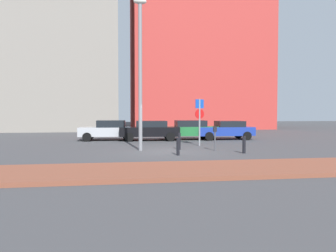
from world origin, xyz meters
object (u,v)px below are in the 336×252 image
(traffic_bollard_near, at_px, (178,146))
(street_lamp, at_px, (140,63))
(parking_sign_post, at_px, (200,116))
(parked_car_green, at_px, (189,129))
(traffic_bollard_mid, at_px, (179,141))
(parked_car_blue, at_px, (226,130))
(parked_car_black, at_px, (150,130))
(traffic_bollard_far, at_px, (244,145))
(parking_meter, at_px, (215,135))
(parked_car_silver, at_px, (109,130))

(traffic_bollard_near, bearing_deg, street_lamp, 125.32)
(parking_sign_post, height_order, traffic_bollard_near, parking_sign_post)
(parked_car_green, bearing_deg, parking_sign_post, -94.47)
(street_lamp, xyz_separation_m, traffic_bollard_mid, (2.16, 0.13, -4.24))
(parked_car_blue, bearing_deg, parked_car_black, -179.40)
(traffic_bollard_far, bearing_deg, parked_car_black, 114.90)
(parking_sign_post, relative_size, parking_meter, 2.23)
(parked_car_silver, xyz_separation_m, parking_sign_post, (5.65, -5.06, 1.05))
(parking_meter, distance_m, traffic_bollard_far, 1.81)
(parked_car_silver, bearing_deg, parking_meter, -53.06)
(parked_car_black, distance_m, parking_meter, 7.66)
(street_lamp, bearing_deg, parking_sign_post, 28.14)
(parking_meter, height_order, traffic_bollard_far, parking_meter)
(parked_car_silver, relative_size, parked_car_green, 0.97)
(parked_car_blue, relative_size, street_lamp, 0.53)
(parked_car_black, bearing_deg, street_lamp, -99.97)
(parked_car_silver, height_order, traffic_bollard_mid, parked_car_silver)
(parked_car_silver, bearing_deg, street_lamp, -75.28)
(traffic_bollard_near, bearing_deg, traffic_bollard_far, 4.65)
(traffic_bollard_mid, xyz_separation_m, traffic_bollard_far, (2.91, -2.16, -0.03))
(street_lamp, bearing_deg, parking_meter, -9.49)
(traffic_bollard_near, bearing_deg, parking_sign_post, 63.58)
(traffic_bollard_far, bearing_deg, parked_car_silver, 127.24)
(traffic_bollard_near, distance_m, traffic_bollard_mid, 2.50)
(parked_car_silver, xyz_separation_m, traffic_bollard_far, (6.93, -9.12, -0.35))
(parked_car_silver, distance_m, traffic_bollard_near, 10.04)
(parked_car_silver, relative_size, traffic_bollard_mid, 4.62)
(street_lamp, bearing_deg, traffic_bollard_mid, 3.42)
(street_lamp, bearing_deg, parked_car_silver, 104.72)
(traffic_bollard_near, bearing_deg, parked_car_blue, 58.77)
(parked_car_green, relative_size, traffic_bollard_mid, 4.74)
(parked_car_blue, height_order, traffic_bollard_far, parked_car_blue)
(parked_car_black, relative_size, street_lamp, 0.54)
(parked_car_blue, bearing_deg, street_lamp, -137.01)
(parked_car_black, xyz_separation_m, street_lamp, (-1.13, -6.45, 3.93))
(street_lamp, distance_m, traffic_bollard_mid, 4.76)
(traffic_bollard_near, xyz_separation_m, traffic_bollard_far, (3.43, 0.28, 0.00))
(parking_sign_post, bearing_deg, traffic_bollard_near, -116.42)
(parked_car_blue, bearing_deg, parking_sign_post, -125.46)
(traffic_bollard_mid, bearing_deg, parked_car_green, 73.40)
(parking_sign_post, height_order, street_lamp, street_lamp)
(parked_car_silver, distance_m, traffic_bollard_far, 11.46)
(traffic_bollard_near, bearing_deg, parked_car_silver, 110.41)
(parked_car_silver, relative_size, parking_sign_post, 1.47)
(parked_car_black, xyz_separation_m, traffic_bollard_near, (0.50, -8.76, -0.34))
(parked_car_black, bearing_deg, parked_car_silver, 167.96)
(traffic_bollard_mid, distance_m, traffic_bollard_far, 3.62)
(parked_car_black, relative_size, traffic_bollard_mid, 4.78)
(parked_car_silver, distance_m, parked_car_black, 3.06)
(parking_meter, bearing_deg, traffic_bollard_near, -144.76)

